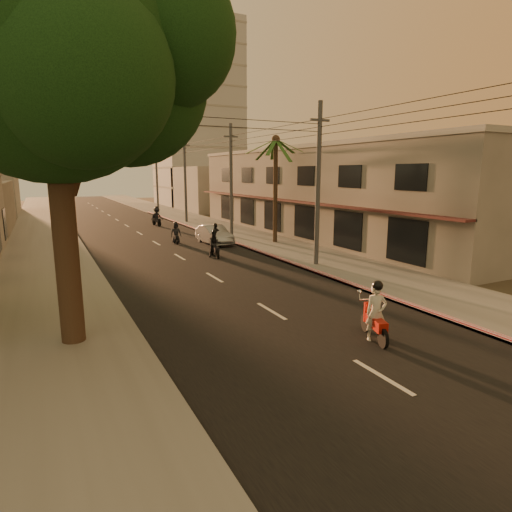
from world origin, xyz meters
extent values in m
plane|color=#383023|center=(0.00, 0.00, 0.00)|extent=(160.00, 160.00, 0.00)
cube|color=black|center=(0.00, 20.00, 0.01)|extent=(10.00, 140.00, 0.02)
cube|color=slate|center=(7.50, 20.00, 0.06)|extent=(5.00, 140.00, 0.12)
cube|color=slate|center=(-7.50, 20.00, 0.06)|extent=(5.00, 140.00, 0.12)
cube|color=#B11222|center=(5.10, 15.00, 0.10)|extent=(0.20, 60.00, 0.20)
cube|color=gray|center=(14.00, 18.00, 3.50)|extent=(8.00, 34.00, 7.00)
cube|color=#A6A196|center=(14.00, 18.00, 7.15)|extent=(8.20, 34.20, 0.30)
cube|color=#431B1B|center=(9.70, 18.00, 3.10)|extent=(0.80, 34.00, 0.12)
cube|color=#B7B5B2|center=(16.00, 56.00, 14.00)|extent=(12.00, 12.00, 28.00)
cylinder|color=black|center=(-7.00, 2.00, 3.00)|extent=(0.70, 0.70, 6.00)
cylinder|color=black|center=(-6.20, 2.40, 6.00)|extent=(1.22, 2.17, 3.04)
cylinder|color=black|center=(-7.60, 1.70, 6.20)|extent=(1.31, 1.49, 2.73)
sphere|color=black|center=(-7.00, 2.00, 8.50)|extent=(7.20, 7.20, 7.20)
sphere|color=black|center=(-4.80, 3.00, 8.00)|extent=(5.20, 5.20, 5.20)
sphere|color=black|center=(-6.40, 0.20, 7.60)|extent=(4.60, 4.60, 4.60)
sphere|color=black|center=(-4.00, 1.50, 9.20)|extent=(4.40, 4.40, 4.40)
sphere|color=black|center=(-5.80, 4.40, 9.60)|extent=(4.40, 4.40, 4.40)
cylinder|color=black|center=(8.00, 16.00, 3.80)|extent=(0.32, 0.32, 7.60)
sphere|color=black|center=(8.00, 16.00, 7.60)|extent=(0.60, 0.60, 0.60)
cylinder|color=#38383A|center=(6.20, 8.00, 4.50)|extent=(0.26, 0.26, 9.00)
cube|color=#38383A|center=(6.20, 8.00, 8.00)|extent=(1.20, 0.12, 0.12)
cylinder|color=#38383A|center=(6.20, 20.00, 4.50)|extent=(0.26, 0.26, 9.00)
cube|color=#38383A|center=(6.20, 20.00, 8.00)|extent=(1.20, 0.12, 0.12)
cylinder|color=#38383A|center=(6.20, 32.00, 4.50)|extent=(0.26, 0.26, 9.00)
cube|color=#38383A|center=(6.20, 32.00, 8.00)|extent=(1.20, 0.12, 0.12)
cylinder|color=#38383A|center=(6.20, 44.00, 4.50)|extent=(0.26, 0.26, 9.00)
cube|color=#38383A|center=(6.20, 44.00, 8.00)|extent=(1.20, 0.12, 0.12)
cube|color=#A6A196|center=(14.00, 45.00, 3.00)|extent=(8.00, 14.00, 6.00)
cylinder|color=black|center=(1.80, -1.27, 0.31)|extent=(0.31, 0.62, 0.62)
cylinder|color=black|center=(1.35, -2.57, 0.31)|extent=(0.31, 0.62, 0.62)
cube|color=#A3150C|center=(1.55, -2.00, 0.61)|extent=(0.69, 1.25, 0.33)
cube|color=#A3150C|center=(1.73, -1.48, 0.77)|extent=(0.35, 0.21, 0.66)
cylinder|color=silver|center=(1.77, -1.36, 1.16)|extent=(0.59, 0.24, 0.04)
imported|color=beige|center=(1.55, -2.00, 0.92)|extent=(0.95, 0.86, 1.85)
sphere|color=black|center=(1.55, -2.00, 1.80)|extent=(0.33, 0.33, 0.33)
sphere|color=silver|center=(1.47, -1.27, 1.43)|extent=(0.13, 0.13, 0.13)
sphere|color=silver|center=(2.06, -1.48, 1.43)|extent=(0.13, 0.13, 0.13)
cylinder|color=black|center=(2.05, 13.68, 0.28)|extent=(0.15, 0.57, 0.56)
cylinder|color=black|center=(1.94, 12.43, 0.28)|extent=(0.15, 0.57, 0.56)
cube|color=black|center=(1.99, 12.98, 0.55)|extent=(0.38, 1.12, 0.30)
cube|color=black|center=(2.03, 13.48, 0.70)|extent=(0.31, 0.13, 0.60)
cylinder|color=silver|center=(2.04, 13.60, 1.05)|extent=(0.55, 0.09, 0.04)
imported|color=black|center=(1.99, 12.98, 0.84)|extent=(0.94, 0.79, 1.69)
sphere|color=black|center=(1.99, 12.98, 1.64)|extent=(0.30, 0.30, 0.30)
cylinder|color=black|center=(3.45, 17.61, 0.26)|extent=(0.21, 0.53, 0.52)
cylinder|color=black|center=(3.72, 16.47, 0.26)|extent=(0.21, 0.53, 0.52)
cube|color=black|center=(3.60, 16.97, 0.51)|extent=(0.49, 1.06, 0.28)
cube|color=black|center=(3.49, 17.43, 0.65)|extent=(0.29, 0.15, 0.56)
cylinder|color=silver|center=(3.47, 17.53, 0.98)|extent=(0.51, 0.15, 0.04)
imported|color=black|center=(3.60, 16.97, 0.78)|extent=(1.09, 0.79, 1.57)
sphere|color=black|center=(3.60, 16.97, 1.52)|extent=(0.28, 0.28, 0.28)
cylinder|color=black|center=(1.42, 19.86, 0.26)|extent=(0.18, 0.53, 0.52)
cylinder|color=black|center=(1.24, 18.71, 0.26)|extent=(0.18, 0.53, 0.52)
cube|color=black|center=(1.32, 19.22, 0.51)|extent=(0.42, 1.06, 0.28)
cube|color=black|center=(1.39, 19.68, 0.65)|extent=(0.29, 0.14, 0.56)
cylinder|color=silver|center=(1.41, 19.79, 0.98)|extent=(0.51, 0.12, 0.04)
imported|color=black|center=(1.32, 19.22, 0.78)|extent=(0.92, 0.74, 1.57)
sphere|color=black|center=(1.32, 19.22, 1.52)|extent=(0.28, 0.28, 0.28)
cylinder|color=black|center=(2.57, 31.28, 0.31)|extent=(0.20, 0.63, 0.62)
cylinder|color=black|center=(2.78, 29.92, 0.31)|extent=(0.20, 0.63, 0.62)
cube|color=black|center=(2.68, 30.52, 0.61)|extent=(0.49, 1.25, 0.33)
cube|color=black|center=(2.60, 31.06, 0.77)|extent=(0.34, 0.16, 0.66)
cylinder|color=silver|center=(2.58, 31.19, 1.16)|extent=(0.61, 0.13, 0.04)
imported|color=black|center=(2.68, 30.52, 0.93)|extent=(1.41, 1.05, 1.86)
sphere|color=black|center=(2.68, 30.52, 1.81)|extent=(0.33, 0.33, 0.33)
imported|color=gray|center=(3.81, 17.78, 0.70)|extent=(1.71, 4.33, 1.40)
camera|label=1|loc=(-7.59, -11.74, 5.24)|focal=30.00mm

